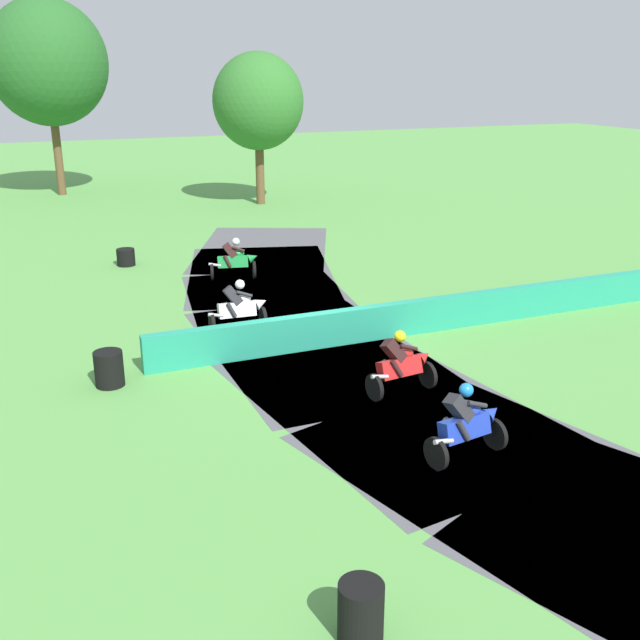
% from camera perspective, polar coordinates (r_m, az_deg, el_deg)
% --- Properties ---
extents(ground_plane, '(120.00, 120.00, 0.00)m').
position_cam_1_polar(ground_plane, '(18.62, -0.59, -2.17)').
color(ground_plane, '#569947').
extents(track_asphalt, '(8.71, 30.45, 0.01)m').
position_cam_1_polar(track_asphalt, '(18.99, 2.23, -1.74)').
color(track_asphalt, '#515156').
rests_on(track_asphalt, ground).
extents(safety_barrier, '(18.64, 0.32, 0.90)m').
position_cam_1_polar(safety_barrier, '(20.80, 12.50, 0.98)').
color(safety_barrier, '#239375').
rests_on(safety_barrier, ground).
extents(motorcycle_lead_green, '(1.72, 1.06, 1.43)m').
position_cam_1_polar(motorcycle_lead_green, '(24.77, -6.60, 4.65)').
color(motorcycle_lead_green, black).
rests_on(motorcycle_lead_green, ground).
extents(motorcycle_chase_white, '(1.70, 0.81, 1.43)m').
position_cam_1_polar(motorcycle_chase_white, '(19.80, -6.25, 1.02)').
color(motorcycle_chase_white, black).
rests_on(motorcycle_chase_white, ground).
extents(motorcycle_trailing_red, '(1.67, 0.95, 1.42)m').
position_cam_1_polar(motorcycle_trailing_red, '(16.08, 6.35, -3.40)').
color(motorcycle_trailing_red, black).
rests_on(motorcycle_trailing_red, ground).
extents(motorcycle_fourth_blue, '(1.67, 0.95, 1.43)m').
position_cam_1_polar(motorcycle_fourth_blue, '(13.66, 11.32, -7.83)').
color(motorcycle_fourth_blue, black).
rests_on(motorcycle_fourth_blue, ground).
extents(tire_stack_near, '(0.64, 0.64, 0.60)m').
position_cam_1_polar(tire_stack_near, '(27.23, -14.79, 4.72)').
color(tire_stack_near, black).
rests_on(tire_stack_near, ground).
extents(tire_stack_mid_a, '(0.64, 0.64, 0.80)m').
position_cam_1_polar(tire_stack_mid_a, '(16.99, -16.01, -3.64)').
color(tire_stack_mid_a, black).
rests_on(tire_stack_mid_a, ground).
extents(tire_stack_mid_b, '(0.58, 0.58, 0.80)m').
position_cam_1_polar(tire_stack_mid_b, '(9.72, 3.18, -21.65)').
color(tire_stack_mid_b, black).
rests_on(tire_stack_mid_b, ground).
extents(tree_far_left, '(6.22, 6.22, 10.21)m').
position_cam_1_polar(tree_far_left, '(43.39, -20.34, 18.18)').
color(tree_far_left, brown).
rests_on(tree_far_left, ground).
extents(tree_far_right, '(4.52, 4.52, 7.48)m').
position_cam_1_polar(tree_far_right, '(38.24, -4.81, 16.48)').
color(tree_far_right, brown).
rests_on(tree_far_right, ground).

